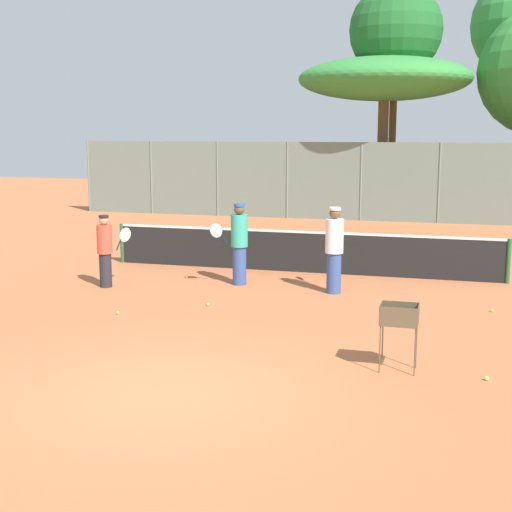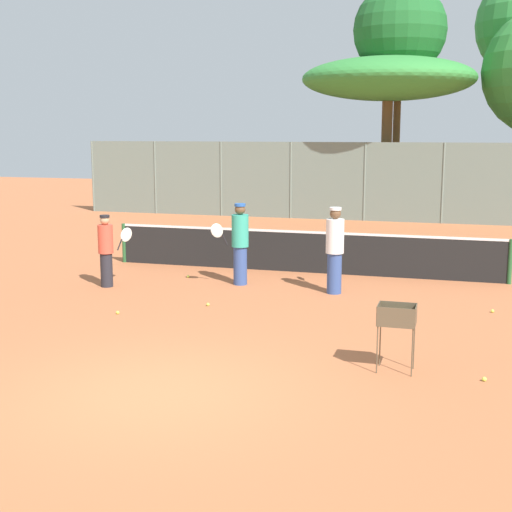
# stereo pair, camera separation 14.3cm
# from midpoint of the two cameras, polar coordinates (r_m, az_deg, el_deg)

# --- Properties ---
(ground_plane) EXTENTS (80.00, 80.00, 0.00)m
(ground_plane) POSITION_cam_midpoint_polar(r_m,az_deg,el_deg) (10.06, -8.03, -10.86)
(ground_plane) COLOR #B7663D
(tennis_net) EXTENTS (10.12, 0.10, 1.07)m
(tennis_net) POSITION_cam_midpoint_polar(r_m,az_deg,el_deg) (18.18, 3.39, 0.43)
(tennis_net) COLOR #26592D
(tennis_net) RESTS_ON ground_plane
(back_fence) EXTENTS (24.40, 0.08, 3.13)m
(back_fence) POSITION_cam_midpoint_polar(r_m,az_deg,el_deg) (28.97, 8.25, 5.91)
(back_fence) COLOR slate
(back_fence) RESTS_ON ground_plane
(tree_2) EXTENTS (3.87, 3.87, 9.63)m
(tree_2) POSITION_cam_midpoint_polar(r_m,az_deg,el_deg) (31.58, 10.98, 17.21)
(tree_2) COLOR brown
(tree_2) RESTS_ON ground_plane
(tree_3) EXTENTS (7.09, 7.09, 6.56)m
(tree_3) POSITION_cam_midpoint_polar(r_m,az_deg,el_deg) (30.60, 10.10, 13.70)
(tree_3) COLOR brown
(tree_3) RESTS_ON ground_plane
(player_white_outfit) EXTENTS (0.62, 0.76, 1.67)m
(player_white_outfit) POSITION_cam_midpoint_polar(r_m,az_deg,el_deg) (16.75, -12.21, 0.48)
(player_white_outfit) COLOR #26262D
(player_white_outfit) RESTS_ON ground_plane
(player_red_cap) EXTENTS (0.82, 0.67, 1.91)m
(player_red_cap) POSITION_cam_midpoint_polar(r_m,az_deg,el_deg) (16.62, -1.61, 1.05)
(player_red_cap) COLOR #334C8C
(player_red_cap) RESTS_ON ground_plane
(player_yellow_shirt) EXTENTS (0.40, 0.95, 1.92)m
(player_yellow_shirt) POSITION_cam_midpoint_polar(r_m,az_deg,el_deg) (15.81, 6.02, 0.57)
(player_yellow_shirt) COLOR #334C8C
(player_yellow_shirt) RESTS_ON ground_plane
(ball_cart) EXTENTS (0.56, 0.41, 1.02)m
(ball_cart) POSITION_cam_midpoint_polar(r_m,az_deg,el_deg) (10.86, 10.98, -5.04)
(ball_cart) COLOR brown
(ball_cart) RESTS_ON ground_plane
(tennis_ball_1) EXTENTS (0.07, 0.07, 0.07)m
(tennis_ball_1) POSITION_cam_midpoint_polar(r_m,az_deg,el_deg) (14.76, -4.14, -3.89)
(tennis_ball_1) COLOR #D1E54C
(tennis_ball_1) RESTS_ON ground_plane
(tennis_ball_2) EXTENTS (0.07, 0.07, 0.07)m
(tennis_ball_2) POSITION_cam_midpoint_polar(r_m,az_deg,el_deg) (10.95, 17.62, -9.31)
(tennis_ball_2) COLOR #D1E54C
(tennis_ball_2) RESTS_ON ground_plane
(tennis_ball_3) EXTENTS (0.07, 0.07, 0.07)m
(tennis_ball_3) POSITION_cam_midpoint_polar(r_m,az_deg,el_deg) (14.34, -11.27, -4.48)
(tennis_ball_3) COLOR #D1E54C
(tennis_ball_3) RESTS_ON ground_plane
(tennis_ball_4) EXTENTS (0.07, 0.07, 0.07)m
(tennis_ball_4) POSITION_cam_midpoint_polar(r_m,az_deg,el_deg) (14.99, 18.11, -4.16)
(tennis_ball_4) COLOR #D1E54C
(tennis_ball_4) RESTS_ON ground_plane
(tennis_ball_5) EXTENTS (0.07, 0.07, 0.07)m
(tennis_ball_5) POSITION_cam_midpoint_polar(r_m,az_deg,el_deg) (17.62, -5.77, -1.64)
(tennis_ball_5) COLOR #D1E54C
(tennis_ball_5) RESTS_ON ground_plane
(parked_car) EXTENTS (4.20, 1.70, 1.60)m
(parked_car) POSITION_cam_midpoint_polar(r_m,az_deg,el_deg) (33.35, 2.77, 4.96)
(parked_car) COLOR #B2B7BC
(parked_car) RESTS_ON ground_plane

